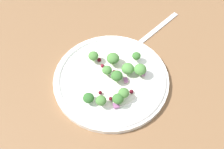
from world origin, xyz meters
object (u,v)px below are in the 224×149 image
at_px(broccoli_floret_2, 111,58).
at_px(plate, 112,79).
at_px(fork, 151,34).
at_px(broccoli_floret_1, 89,98).
at_px(broccoli_floret_0, 140,70).

bearing_deg(broccoli_floret_2, plate, -171.44).
bearing_deg(fork, broccoli_floret_2, 141.86).
height_order(plate, broccoli_floret_2, broccoli_floret_2).
relative_size(broccoli_floret_1, broccoli_floret_2, 0.82).
distance_m(broccoli_floret_2, fork, 0.15).
height_order(plate, broccoli_floret_1, broccoli_floret_1).
bearing_deg(plate, broccoli_floret_2, 8.56).
xyz_separation_m(plate, broccoli_floret_0, (0.02, -0.06, 0.02)).
relative_size(broccoli_floret_2, fork, 0.19).
height_order(broccoli_floret_0, broccoli_floret_2, same).
bearing_deg(broccoli_floret_0, broccoli_floret_1, 127.90).
bearing_deg(fork, plate, 151.59).
height_order(broccoli_floret_2, fork, broccoli_floret_2).
bearing_deg(fork, broccoli_floret_0, 170.66).
bearing_deg(fork, broccoli_floret_1, 150.14).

